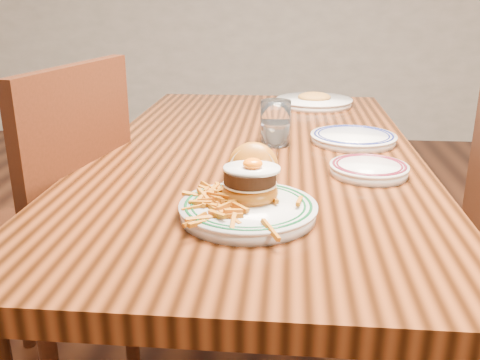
# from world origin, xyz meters

# --- Properties ---
(table) EXTENTS (0.85, 1.60, 0.75)m
(table) POSITION_xyz_m (0.00, 0.00, 0.66)
(table) COLOR black
(table) RESTS_ON floor
(chair_left) EXTENTS (0.54, 0.54, 0.99)m
(chair_left) POSITION_xyz_m (-0.55, -0.15, 0.53)
(chair_left) COLOR #3E190C
(chair_left) RESTS_ON floor
(main_plate) EXTENTS (0.26, 0.27, 0.12)m
(main_plate) POSITION_xyz_m (0.01, -0.45, 0.78)
(main_plate) COLOR silver
(main_plate) RESTS_ON table
(side_plate) EXTENTS (0.18, 0.19, 0.03)m
(side_plate) POSITION_xyz_m (0.27, -0.19, 0.77)
(side_plate) COLOR silver
(side_plate) RESTS_ON table
(rear_plate) EXTENTS (0.24, 0.24, 0.03)m
(rear_plate) POSITION_xyz_m (0.27, 0.09, 0.76)
(rear_plate) COLOR silver
(rear_plate) RESTS_ON table
(water_glass) EXTENTS (0.08, 0.08, 0.12)m
(water_glass) POSITION_xyz_m (0.05, 0.04, 0.80)
(water_glass) COLOR white
(water_glass) RESTS_ON table
(far_plate) EXTENTS (0.28, 0.28, 0.05)m
(far_plate) POSITION_xyz_m (0.18, 0.61, 0.77)
(far_plate) COLOR silver
(far_plate) RESTS_ON table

